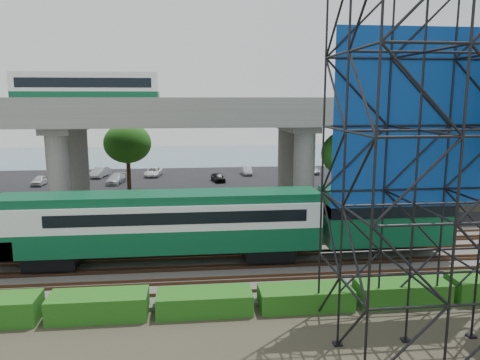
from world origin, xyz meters
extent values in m
plane|color=#474233|center=(0.00, 0.00, 0.00)|extent=(140.00, 140.00, 0.00)
cube|color=slate|center=(0.00, 2.00, 0.10)|extent=(90.00, 12.00, 0.20)
cube|color=black|center=(0.00, 10.50, 0.04)|extent=(90.00, 5.00, 0.08)
cube|color=black|center=(0.00, 34.00, 0.04)|extent=(90.00, 18.00, 0.08)
cube|color=slate|center=(0.00, 56.00, 0.01)|extent=(140.00, 40.00, 0.03)
cube|color=#472D1E|center=(0.00, -2.72, 0.28)|extent=(90.00, 0.08, 0.16)
cube|color=#472D1E|center=(0.00, -1.28, 0.28)|extent=(90.00, 0.08, 0.16)
cube|color=#472D1E|center=(0.00, -0.72, 0.28)|extent=(90.00, 0.08, 0.16)
cube|color=#472D1E|center=(0.00, 0.72, 0.28)|extent=(90.00, 0.08, 0.16)
cube|color=#472D1E|center=(0.00, 1.28, 0.28)|extent=(90.00, 0.08, 0.16)
cube|color=#472D1E|center=(0.00, 2.72, 0.28)|extent=(90.00, 0.08, 0.16)
cube|color=#472D1E|center=(0.00, 3.28, 0.28)|extent=(90.00, 0.08, 0.16)
cube|color=#472D1E|center=(0.00, 4.72, 0.28)|extent=(90.00, 0.08, 0.16)
cube|color=#472D1E|center=(0.00, 5.28, 0.28)|extent=(90.00, 0.08, 0.16)
cube|color=#472D1E|center=(0.00, 6.72, 0.28)|extent=(90.00, 0.08, 0.16)
cube|color=black|center=(-7.80, 2.00, 0.81)|extent=(3.00, 2.20, 0.90)
cube|color=black|center=(5.20, 2.00, 0.81)|extent=(3.00, 2.20, 0.90)
cube|color=#0A4A2C|center=(-1.30, 2.00, 1.96)|extent=(19.00, 3.00, 1.40)
cube|color=silver|center=(-1.30, 2.00, 3.41)|extent=(19.00, 3.00, 1.50)
cube|color=#0A4A2C|center=(-1.30, 2.00, 4.41)|extent=(19.00, 2.60, 0.50)
cube|color=black|center=(-0.30, 2.00, 3.46)|extent=(15.00, 3.06, 0.70)
cube|color=#0A4A2C|center=(12.70, 2.00, 2.96)|extent=(8.00, 3.00, 3.40)
cube|color=#9E9B93|center=(0.00, 16.00, 8.60)|extent=(80.00, 12.00, 1.20)
cube|color=#9E9B93|center=(0.00, 10.25, 9.75)|extent=(80.00, 0.50, 1.10)
cube|color=#9E9B93|center=(0.00, 21.75, 9.75)|extent=(80.00, 0.50, 1.10)
cylinder|color=#9E9B93|center=(-10.00, 12.50, 4.00)|extent=(1.80, 1.80, 8.00)
cylinder|color=#9E9B93|center=(-10.00, 19.50, 4.00)|extent=(1.80, 1.80, 8.00)
cube|color=#9E9B93|center=(-10.00, 16.00, 7.70)|extent=(2.40, 9.00, 0.60)
cylinder|color=#9E9B93|center=(10.00, 12.50, 4.00)|extent=(1.80, 1.80, 8.00)
cylinder|color=#9E9B93|center=(10.00, 19.50, 4.00)|extent=(1.80, 1.80, 8.00)
cube|color=#9E9B93|center=(10.00, 16.00, 7.70)|extent=(2.40, 9.00, 0.60)
cylinder|color=#9E9B93|center=(28.00, 19.50, 4.00)|extent=(1.80, 1.80, 8.00)
cube|color=black|center=(-8.14, 16.00, 9.55)|extent=(12.00, 2.50, 0.70)
cube|color=#0A4A2C|center=(-8.14, 16.00, 10.35)|extent=(12.00, 2.50, 0.90)
cube|color=silver|center=(-8.14, 16.00, 11.45)|extent=(12.00, 2.50, 1.30)
cube|color=black|center=(-8.14, 16.00, 11.50)|extent=(11.00, 2.56, 0.80)
cube|color=silver|center=(-8.14, 16.00, 12.25)|extent=(12.00, 2.40, 0.30)
cube|color=#0E41A0|center=(10.97, -4.95, 9.30)|extent=(8.10, 0.08, 8.25)
cube|color=black|center=(10.97, -8.00, 0.04)|extent=(9.36, 6.36, 0.08)
cube|color=#144F12|center=(-4.00, -4.30, 0.58)|extent=(4.60, 1.80, 1.15)
cube|color=#144F12|center=(1.00, -4.30, 0.52)|extent=(4.60, 1.80, 1.03)
cube|color=#144F12|center=(6.00, -4.30, 0.51)|extent=(4.60, 1.80, 1.01)
cube|color=#144F12|center=(11.00, -4.30, 0.56)|extent=(4.60, 1.80, 1.12)
cylinder|color=#382314|center=(14.00, 12.50, 2.40)|extent=(0.44, 0.44, 4.80)
ellipsoid|color=#144F12|center=(14.00, 12.50, 5.60)|extent=(4.94, 4.94, 4.18)
cylinder|color=#382314|center=(-6.00, 24.00, 2.40)|extent=(0.44, 0.44, 4.80)
ellipsoid|color=#144F12|center=(-6.00, 24.00, 5.60)|extent=(4.94, 4.94, 4.18)
imported|color=black|center=(-13.05, 10.24, 0.70)|extent=(4.80, 2.92, 1.24)
imported|color=silver|center=(-17.27, 31.00, 0.62)|extent=(1.50, 3.28, 1.09)
imported|color=#93959A|center=(-11.19, 36.00, 0.74)|extent=(2.23, 4.19, 1.31)
imported|color=#ADB1B5|center=(-8.44, 31.00, 0.65)|extent=(2.21, 4.16, 1.15)
imported|color=silver|center=(-4.34, 36.00, 0.64)|extent=(2.36, 4.24, 1.12)
imported|color=black|center=(3.86, 31.00, 0.62)|extent=(1.89, 3.37, 1.08)
imported|color=#95979B|center=(8.05, 36.00, 0.64)|extent=(1.22, 3.43, 1.13)
imported|color=silver|center=(13.44, 31.00, 0.71)|extent=(2.77, 4.64, 1.26)
imported|color=silver|center=(16.83, 36.00, 0.63)|extent=(1.95, 4.01, 1.10)
camera|label=1|loc=(0.41, -25.65, 10.27)|focal=35.00mm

